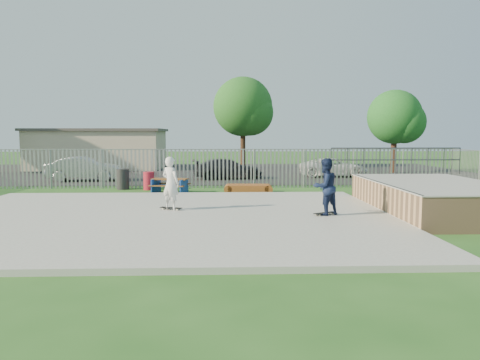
{
  "coord_description": "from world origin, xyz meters",
  "views": [
    {
      "loc": [
        2.04,
        -15.05,
        2.78
      ],
      "look_at": [
        2.64,
        2.0,
        1.1
      ],
      "focal_mm": 35.0,
      "sensor_mm": 36.0,
      "label": 1
    }
  ],
  "objects_px": {
    "car_dark": "(228,169)",
    "tree_mid": "(243,107)",
    "trash_bin_red": "(149,181)",
    "trash_bin_grey": "(123,179)",
    "skater_navy": "(325,187)",
    "picnic_table": "(170,186)",
    "tree_right": "(395,117)",
    "car_silver": "(85,169)",
    "skater_white": "(171,183)",
    "funbox": "(248,189)",
    "car_white": "(333,167)"
  },
  "relations": [
    {
      "from": "picnic_table",
      "to": "car_white",
      "type": "relative_size",
      "value": 0.44
    },
    {
      "from": "tree_mid",
      "to": "trash_bin_red",
      "type": "bearing_deg",
      "value": -109.97
    },
    {
      "from": "trash_bin_red",
      "to": "car_white",
      "type": "bearing_deg",
      "value": 31.57
    },
    {
      "from": "trash_bin_red",
      "to": "tree_right",
      "type": "height_order",
      "value": "tree_right"
    },
    {
      "from": "picnic_table",
      "to": "tree_right",
      "type": "height_order",
      "value": "tree_right"
    },
    {
      "from": "car_white",
      "to": "skater_navy",
      "type": "distance_m",
      "value": 15.54
    },
    {
      "from": "tree_mid",
      "to": "tree_right",
      "type": "height_order",
      "value": "tree_mid"
    },
    {
      "from": "trash_bin_grey",
      "to": "tree_right",
      "type": "relative_size",
      "value": 0.17
    },
    {
      "from": "car_silver",
      "to": "skater_white",
      "type": "relative_size",
      "value": 2.33
    },
    {
      "from": "trash_bin_red",
      "to": "tree_mid",
      "type": "distance_m",
      "value": 16.16
    },
    {
      "from": "car_white",
      "to": "skater_white",
      "type": "distance_m",
      "value": 16.46
    },
    {
      "from": "funbox",
      "to": "tree_right",
      "type": "relative_size",
      "value": 0.33
    },
    {
      "from": "trash_bin_red",
      "to": "car_dark",
      "type": "xyz_separation_m",
      "value": [
        3.98,
        5.41,
        0.19
      ]
    },
    {
      "from": "car_silver",
      "to": "skater_white",
      "type": "height_order",
      "value": "skater_white"
    },
    {
      "from": "picnic_table",
      "to": "tree_right",
      "type": "bearing_deg",
      "value": 47.99
    },
    {
      "from": "picnic_table",
      "to": "trash_bin_grey",
      "type": "bearing_deg",
      "value": 158.46
    },
    {
      "from": "picnic_table",
      "to": "trash_bin_red",
      "type": "height_order",
      "value": "trash_bin_red"
    },
    {
      "from": "trash_bin_red",
      "to": "skater_navy",
      "type": "distance_m",
      "value": 10.96
    },
    {
      "from": "tree_right",
      "to": "car_silver",
      "type": "bearing_deg",
      "value": -165.63
    },
    {
      "from": "car_dark",
      "to": "car_white",
      "type": "height_order",
      "value": "car_dark"
    },
    {
      "from": "trash_bin_grey",
      "to": "trash_bin_red",
      "type": "bearing_deg",
      "value": -11.57
    },
    {
      "from": "picnic_table",
      "to": "skater_navy",
      "type": "bearing_deg",
      "value": -39.16
    },
    {
      "from": "car_silver",
      "to": "car_white",
      "type": "xyz_separation_m",
      "value": [
        15.3,
        2.26,
        -0.11
      ]
    },
    {
      "from": "skater_white",
      "to": "tree_mid",
      "type": "bearing_deg",
      "value": -66.54
    },
    {
      "from": "tree_mid",
      "to": "tree_right",
      "type": "distance_m",
      "value": 11.72
    },
    {
      "from": "picnic_table",
      "to": "funbox",
      "type": "relative_size",
      "value": 0.96
    },
    {
      "from": "car_white",
      "to": "tree_mid",
      "type": "xyz_separation_m",
      "value": [
        -5.55,
        7.92,
        4.33
      ]
    },
    {
      "from": "car_silver",
      "to": "car_dark",
      "type": "height_order",
      "value": "car_silver"
    },
    {
      "from": "trash_bin_red",
      "to": "tree_mid",
      "type": "xyz_separation_m",
      "value": [
        5.3,
        14.59,
        4.5
      ]
    },
    {
      "from": "tree_mid",
      "to": "skater_navy",
      "type": "bearing_deg",
      "value": -85.7
    },
    {
      "from": "funbox",
      "to": "car_silver",
      "type": "distance_m",
      "value": 10.96
    },
    {
      "from": "car_silver",
      "to": "tree_right",
      "type": "relative_size",
      "value": 0.73
    },
    {
      "from": "tree_mid",
      "to": "tree_right",
      "type": "xyz_separation_m",
      "value": [
        10.56,
        -4.97,
        -0.99
      ]
    },
    {
      "from": "funbox",
      "to": "car_silver",
      "type": "height_order",
      "value": "car_silver"
    },
    {
      "from": "car_white",
      "to": "trash_bin_grey",
      "type": "bearing_deg",
      "value": 119.37
    },
    {
      "from": "tree_mid",
      "to": "skater_navy",
      "type": "xyz_separation_m",
      "value": [
        1.73,
        -22.97,
        -3.88
      ]
    },
    {
      "from": "picnic_table",
      "to": "trash_bin_red",
      "type": "bearing_deg",
      "value": 142.68
    },
    {
      "from": "picnic_table",
      "to": "trash_bin_grey",
      "type": "xyz_separation_m",
      "value": [
        -2.54,
        1.63,
        0.16
      ]
    },
    {
      "from": "funbox",
      "to": "skater_white",
      "type": "xyz_separation_m",
      "value": [
        -3.02,
        -5.86,
        0.88
      ]
    },
    {
      "from": "car_dark",
      "to": "tree_mid",
      "type": "relative_size",
      "value": 0.58
    },
    {
      "from": "skater_navy",
      "to": "tree_right",
      "type": "bearing_deg",
      "value": -145.41
    },
    {
      "from": "trash_bin_red",
      "to": "skater_white",
      "type": "relative_size",
      "value": 0.49
    },
    {
      "from": "trash_bin_grey",
      "to": "skater_navy",
      "type": "height_order",
      "value": "skater_navy"
    },
    {
      "from": "trash_bin_grey",
      "to": "skater_navy",
      "type": "xyz_separation_m",
      "value": [
        8.37,
        -8.66,
        0.56
      ]
    },
    {
      "from": "trash_bin_grey",
      "to": "tree_right",
      "type": "distance_m",
      "value": 19.88
    },
    {
      "from": "trash_bin_grey",
      "to": "skater_white",
      "type": "height_order",
      "value": "skater_white"
    },
    {
      "from": "car_dark",
      "to": "skater_white",
      "type": "relative_size",
      "value": 2.31
    },
    {
      "from": "trash_bin_red",
      "to": "skater_navy",
      "type": "height_order",
      "value": "skater_navy"
    },
    {
      "from": "tree_mid",
      "to": "car_dark",
      "type": "bearing_deg",
      "value": -98.16
    },
    {
      "from": "trash_bin_red",
      "to": "skater_navy",
      "type": "relative_size",
      "value": 0.49
    }
  ]
}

